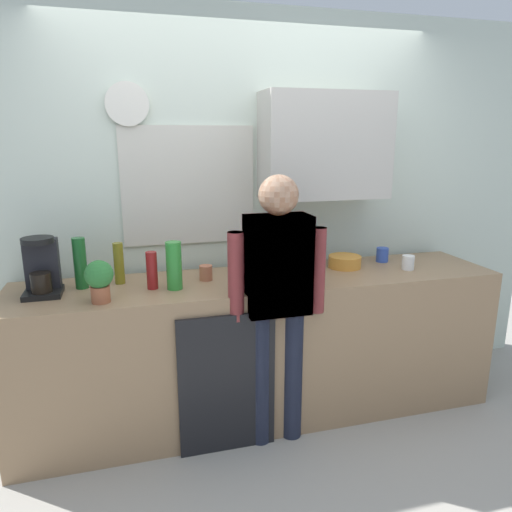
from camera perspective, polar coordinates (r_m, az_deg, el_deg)
ground_plane at (r=3.11m, az=2.40°, el=-21.06°), size 8.00×8.00×0.00m
kitchen_counter at (r=3.12m, az=0.79°, el=-10.93°), size 3.05×0.64×0.94m
dishwasher_panel at (r=2.79m, az=-3.49°, el=-15.29°), size 0.56×0.02×0.84m
back_wall_assembly at (r=3.25m, az=-0.22°, el=6.58°), size 4.65×0.42×2.60m
coffee_maker at (r=2.87m, az=-24.53°, el=-1.43°), size 0.20×0.20×0.33m
bottle_clear_soda at (r=2.75m, az=-9.90°, el=-1.15°), size 0.09×0.09×0.28m
bottle_olive_oil at (r=2.93m, az=-16.27°, el=-0.86°), size 0.06×0.06×0.25m
bottle_red_vinegar at (r=2.78m, az=-12.49°, el=-1.71°), size 0.06×0.06×0.22m
bottle_green_wine at (r=2.90m, az=-20.52°, el=-0.82°), size 0.07×0.07×0.30m
cup_white_mug at (r=3.29m, az=17.94°, el=-0.75°), size 0.08×0.08×0.09m
cup_terracotta_mug at (r=2.91m, az=-6.09°, el=-2.03°), size 0.08×0.08×0.09m
cup_blue_mug at (r=3.44m, az=15.04°, el=0.15°), size 0.08×0.08×0.10m
mixing_bowl at (r=3.24m, az=10.69°, el=-0.67°), size 0.22×0.22×0.08m
potted_plant at (r=2.62m, az=-18.45°, el=-2.60°), size 0.15×0.15×0.23m
dish_soap at (r=3.27m, az=7.41°, el=0.30°), size 0.06×0.06×0.18m
storage_canister at (r=3.07m, az=0.06°, el=-0.35°), size 0.14×0.14×0.17m
person_at_sink at (r=2.67m, az=2.61°, el=-4.22°), size 0.57×0.22×1.60m
person_guest at (r=2.67m, az=2.61°, el=-4.22°), size 0.57×0.22×1.60m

